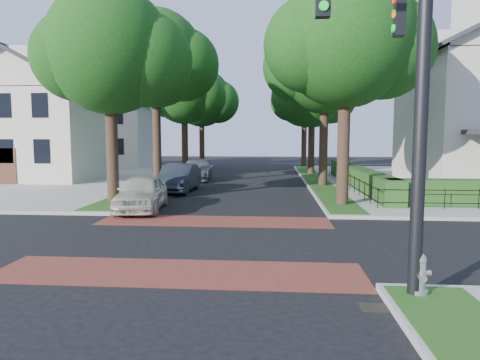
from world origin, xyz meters
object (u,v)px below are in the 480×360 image
object	(u,v)px
traffic_signal	(409,63)
parked_car_front	(142,193)
parked_car_middle	(179,178)
fire_hydrant	(420,274)
parked_car_rear	(196,170)

from	to	relation	value
traffic_signal	parked_car_front	world-z (taller)	traffic_signal
parked_car_middle	fire_hydrant	bearing A→B (deg)	-61.09
traffic_signal	parked_car_rear	xyz separation A→B (m)	(-8.49, 23.36, -3.92)
traffic_signal	parked_car_front	distance (m)	13.59
fire_hydrant	parked_car_middle	bearing A→B (deg)	124.99
parked_car_middle	parked_car_rear	bearing A→B (deg)	93.32
traffic_signal	parked_car_front	bearing A→B (deg)	130.69
parked_car_front	parked_car_rear	xyz separation A→B (m)	(0.00, 13.49, -0.02)
parked_car_front	parked_car_middle	world-z (taller)	parked_car_middle
parked_car_front	fire_hydrant	world-z (taller)	parked_car_front
parked_car_middle	parked_car_rear	distance (m)	7.01
parked_car_middle	parked_car_rear	world-z (taller)	parked_car_middle
traffic_signal	fire_hydrant	bearing A→B (deg)	-31.67
traffic_signal	parked_car_middle	distance (m)	18.73
parked_car_front	parked_car_rear	world-z (taller)	parked_car_front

